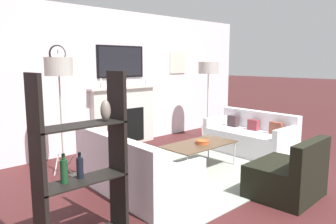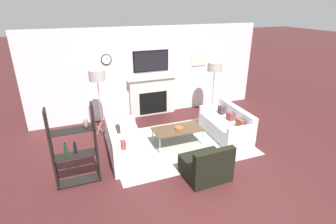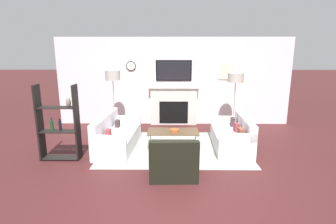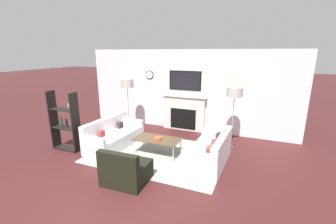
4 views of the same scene
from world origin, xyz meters
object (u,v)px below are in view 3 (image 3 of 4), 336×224
Objects in this scene: decorative_bowl at (175,130)px; couch_right at (233,137)px; floor_lamp_left at (113,76)px; couch_left at (116,137)px; coffee_table at (173,132)px; shelf_unit at (59,124)px; floor_lamp_right at (236,78)px; armchair at (173,163)px.

couch_right is at bearing 0.07° from decorative_bowl.
decorative_bowl is 0.12× the size of floor_lamp_left.
couch_left is 1.40m from decorative_bowl.
coffee_table is at bearing 0.97° from couch_left.
shelf_unit is (-1.06, -0.68, 0.50)m from couch_left.
floor_lamp_left reaches higher than couch_right.
coffee_table is 2.45m from floor_lamp_right.
decorative_bowl is at bearing 15.30° from shelf_unit.
couch_left is at bearing 132.64° from armchair.
couch_left is 8.74× the size of decorative_bowl.
shelf_unit is at bearing -170.06° from couch_right.
couch_right is (2.78, -0.00, 0.00)m from couch_left.
shelf_unit is at bearing -147.38° from couch_left.
couch_right is at bearing 45.68° from armchair.
floor_lamp_right is at bearing 36.50° from coffee_table.
shelf_unit reaches higher than decorative_bowl.
decorative_bowl is 2.42m from floor_lamp_right.
floor_lamp_left is (-1.67, 1.29, 1.21)m from coffee_table.
shelf_unit is (-2.42, -0.70, 0.38)m from coffee_table.
couch_right reaches higher than coffee_table.
armchair is at bearing -59.08° from floor_lamp_left.
couch_left is 1.15× the size of shelf_unit.
floor_lamp_left is at bearing 156.96° from couch_right.
decorative_bowl is (1.39, -0.01, 0.17)m from couch_left.
armchair is (1.35, -1.47, -0.02)m from couch_left.
coffee_table is 0.75× the size of shelf_unit.
floor_lamp_right is (1.70, 1.32, 1.10)m from decorative_bowl.
shelf_unit reaches higher than armchair.
armchair is at bearing -91.64° from decorative_bowl.
couch_left is 3.59m from floor_lamp_right.
couch_left is 1.09× the size of floor_lamp_right.
floor_lamp_right is (3.41, 0.00, -0.06)m from floor_lamp_left.
armchair is 4.21× the size of decorative_bowl.
couch_left is at bearing -76.58° from floor_lamp_left.
floor_lamp_left reaches higher than floor_lamp_right.
armchair is 0.53× the size of floor_lamp_right.
couch_right is at bearing -0.10° from couch_left.
decorative_bowl is (0.03, -0.03, 0.05)m from coffee_table.
couch_left reaches higher than coffee_table.
couch_right reaches higher than decorative_bowl.
decorative_bowl is at bearing 88.36° from armchair.
armchair is at bearing -18.16° from shelf_unit.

